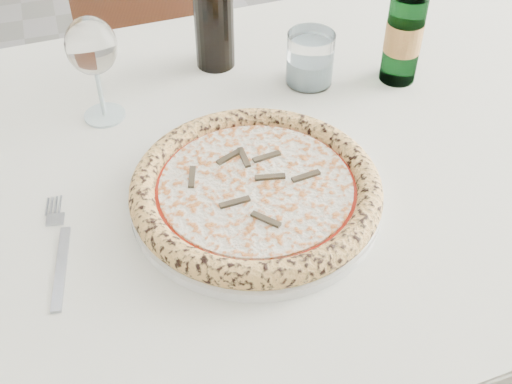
# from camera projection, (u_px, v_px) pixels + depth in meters

# --- Properties ---
(floor) EXTENTS (5.00, 6.00, 0.02)m
(floor) POSITION_uv_depth(u_px,v_px,m) (231.00, 341.00, 1.59)
(floor) COLOR slate
(floor) RESTS_ON ground
(dining_table) EXTENTS (1.49, 0.93, 0.76)m
(dining_table) POSITION_uv_depth(u_px,v_px,m) (236.00, 201.00, 0.98)
(dining_table) COLOR #5C2D19
(dining_table) RESTS_ON floor
(chair_far) EXTENTS (0.42, 0.42, 0.93)m
(chair_far) POSITION_uv_depth(u_px,v_px,m) (161.00, 39.00, 1.61)
(chair_far) COLOR #5C2D19
(chair_far) RESTS_ON floor
(plate) EXTENTS (0.33, 0.33, 0.02)m
(plate) POSITION_uv_depth(u_px,v_px,m) (256.00, 198.00, 0.85)
(plate) COLOR white
(plate) RESTS_ON dining_table
(pizza) EXTENTS (0.33, 0.33, 0.03)m
(pizza) POSITION_uv_depth(u_px,v_px,m) (256.00, 188.00, 0.83)
(pizza) COLOR #D5B55A
(pizza) RESTS_ON plate
(fork) EXTENTS (0.03, 0.19, 0.00)m
(fork) POSITION_uv_depth(u_px,v_px,m) (59.00, 251.00, 0.79)
(fork) COLOR #9EA4B1
(fork) RESTS_ON dining_table
(wine_glass) EXTENTS (0.07, 0.07, 0.17)m
(wine_glass) POSITION_uv_depth(u_px,v_px,m) (92.00, 49.00, 0.91)
(wine_glass) COLOR silver
(wine_glass) RESTS_ON dining_table
(tumbler) EXTENTS (0.08, 0.08, 0.09)m
(tumbler) POSITION_uv_depth(u_px,v_px,m) (310.00, 62.00, 1.04)
(tumbler) COLOR white
(tumbler) RESTS_ON dining_table
(beer_bottle) EXTENTS (0.06, 0.06, 0.23)m
(beer_bottle) POSITION_uv_depth(u_px,v_px,m) (405.00, 29.00, 1.01)
(beer_bottle) COLOR #2B5D37
(beer_bottle) RESTS_ON dining_table
(wine_bottle) EXTENTS (0.07, 0.07, 0.27)m
(wine_bottle) POSITION_uv_depth(u_px,v_px,m) (213.00, 2.00, 1.03)
(wine_bottle) COLOR black
(wine_bottle) RESTS_ON dining_table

